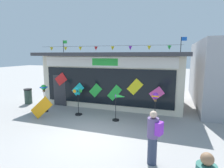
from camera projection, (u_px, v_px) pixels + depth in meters
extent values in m
plane|color=#9E9B99|center=(91.00, 137.00, 7.40)|extent=(80.00, 80.00, 0.00)
cube|color=beige|center=(116.00, 79.00, 12.79)|extent=(8.79, 4.15, 3.23)
cube|color=#333338|center=(114.00, 54.00, 12.12)|extent=(9.19, 5.00, 0.20)
cube|color=white|center=(105.00, 62.00, 10.61)|extent=(8.08, 0.08, 0.59)
cube|color=green|center=(105.00, 62.00, 10.59)|extent=(1.58, 0.04, 0.41)
cube|color=black|center=(105.00, 87.00, 10.85)|extent=(7.91, 0.06, 2.16)
cube|color=#333338|center=(60.00, 90.00, 11.92)|extent=(0.90, 0.07, 2.00)
cube|color=red|center=(61.00, 79.00, 11.70)|extent=(0.92, 0.03, 0.89)
cube|color=#19B7BC|center=(78.00, 89.00, 11.41)|extent=(0.88, 0.03, 0.86)
cube|color=green|center=(96.00, 90.00, 11.03)|extent=(0.87, 0.03, 0.89)
cube|color=green|center=(115.00, 93.00, 10.66)|extent=(0.93, 0.03, 0.99)
cube|color=yellow|center=(135.00, 87.00, 10.21)|extent=(0.94, 0.03, 0.96)
cube|color=#EA4CA3|center=(157.00, 94.00, 9.88)|extent=(0.84, 0.03, 0.81)
cylinder|color=black|center=(104.00, 46.00, 10.35)|extent=(8.43, 0.01, 0.01)
cone|color=yellow|center=(52.00, 49.00, 11.49)|extent=(0.20, 0.20, 0.22)
cone|color=yellow|center=(66.00, 49.00, 11.17)|extent=(0.20, 0.20, 0.22)
cone|color=yellow|center=(80.00, 49.00, 10.85)|extent=(0.20, 0.20, 0.22)
cone|color=red|center=(96.00, 49.00, 10.53)|extent=(0.20, 0.20, 0.22)
cone|color=yellow|center=(113.00, 48.00, 10.21)|extent=(0.20, 0.20, 0.22)
cone|color=purple|center=(130.00, 48.00, 9.90)|extent=(0.20, 0.20, 0.22)
cone|color=yellow|center=(149.00, 48.00, 9.58)|extent=(0.20, 0.20, 0.22)
cone|color=green|center=(169.00, 48.00, 9.26)|extent=(0.20, 0.20, 0.22)
cylinder|color=black|center=(63.00, 47.00, 13.74)|extent=(0.04, 0.04, 0.93)
cube|color=green|center=(65.00, 42.00, 13.63)|extent=(0.32, 0.02, 0.22)
cylinder|color=black|center=(181.00, 45.00, 11.12)|extent=(0.04, 0.04, 0.94)
cube|color=blue|center=(184.00, 39.00, 11.01)|extent=(0.32, 0.02, 0.22)
cylinder|color=black|center=(45.00, 111.00, 10.73)|extent=(0.35, 0.35, 0.06)
cylinder|color=black|center=(44.00, 101.00, 10.63)|extent=(0.03, 0.03, 1.30)
sphere|color=green|center=(44.00, 87.00, 10.51)|extent=(0.30, 0.30, 0.30)
cube|color=blue|center=(44.00, 87.00, 10.51)|extent=(0.31, 0.31, 0.07)
cube|color=brown|center=(44.00, 91.00, 10.54)|extent=(0.10, 0.10, 0.10)
cylinder|color=black|center=(79.00, 114.00, 10.16)|extent=(0.38, 0.38, 0.06)
cylinder|color=black|center=(78.00, 103.00, 10.06)|extent=(0.03, 0.03, 1.36)
cylinder|color=black|center=(78.00, 91.00, 9.91)|extent=(0.06, 0.04, 0.06)
cone|color=green|center=(80.00, 91.00, 9.87)|extent=(0.19, 0.20, 0.19)
cone|color=#19B7BC|center=(77.00, 89.00, 9.89)|extent=(0.20, 0.19, 0.19)
cone|color=orange|center=(75.00, 91.00, 9.95)|extent=(0.19, 0.20, 0.19)
cone|color=#19B7BC|center=(78.00, 93.00, 9.93)|extent=(0.20, 0.19, 0.19)
cylinder|color=black|center=(116.00, 120.00, 9.28)|extent=(0.34, 0.34, 0.06)
cylinder|color=black|center=(116.00, 108.00, 9.18)|extent=(0.03, 0.03, 1.28)
cone|color=green|center=(121.00, 96.00, 9.00)|extent=(0.56, 0.33, 0.21)
cylinder|color=purple|center=(116.00, 96.00, 9.08)|extent=(0.03, 0.16, 0.16)
cylinder|color=black|center=(154.00, 125.00, 8.60)|extent=(0.31, 0.31, 0.06)
cylinder|color=black|center=(155.00, 113.00, 8.50)|extent=(0.03, 0.03, 1.29)
sphere|color=purple|center=(155.00, 96.00, 8.38)|extent=(0.30, 0.30, 0.30)
cube|color=orange|center=(155.00, 96.00, 8.38)|extent=(0.31, 0.31, 0.07)
cube|color=brown|center=(155.00, 100.00, 8.41)|extent=(0.10, 0.10, 0.10)
sphere|color=#8C6647|center=(207.00, 159.00, 3.09)|extent=(0.22, 0.22, 0.22)
cylinder|color=#333D56|center=(152.00, 151.00, 5.55)|extent=(0.28, 0.28, 0.86)
cylinder|color=#604C7F|center=(153.00, 128.00, 5.44)|extent=(0.34, 0.34, 0.60)
sphere|color=beige|center=(153.00, 115.00, 5.37)|extent=(0.22, 0.22, 0.22)
cube|color=purple|center=(159.00, 129.00, 5.30)|extent=(0.25, 0.30, 0.38)
cylinder|color=#2D4238|center=(28.00, 97.00, 12.42)|extent=(0.48, 0.48, 0.95)
cylinder|color=black|center=(28.00, 89.00, 12.34)|extent=(0.52, 0.52, 0.08)
cube|color=orange|center=(42.00, 108.00, 9.50)|extent=(1.18, 0.31, 1.18)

